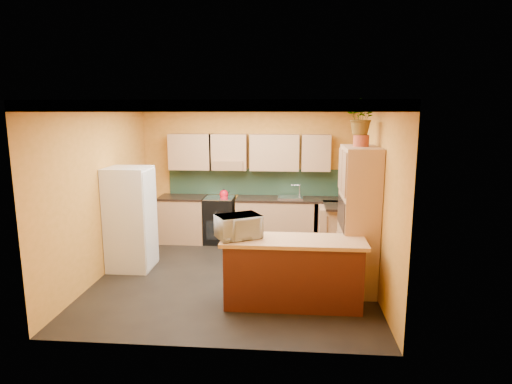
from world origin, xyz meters
TOP-DOWN VIEW (x-y plane):
  - room_shell at (0.02, 0.28)m, footprint 4.24×4.24m
  - base_cabinets_back at (0.10, 1.80)m, footprint 3.65×0.60m
  - countertop_back at (0.10, 1.80)m, footprint 3.65×0.62m
  - stove at (-0.53, 1.80)m, footprint 0.58×0.58m
  - kettle at (-0.43, 1.75)m, footprint 0.18×0.18m
  - sink at (0.87, 1.80)m, footprint 0.48×0.40m
  - base_cabinets_right at (1.80, 1.27)m, footprint 0.60×0.80m
  - countertop_right at (1.80, 1.27)m, footprint 0.62×0.80m
  - fridge at (-1.75, 0.24)m, footprint 0.68×0.66m
  - pantry at (1.85, -0.31)m, footprint 0.48×0.90m
  - fern_pot at (1.85, -0.26)m, footprint 0.22×0.22m
  - fern at (1.85, -0.26)m, footprint 0.50×0.45m
  - breakfast_bar at (0.92, -0.95)m, footprint 1.80×0.55m
  - bar_top at (0.92, -0.95)m, footprint 1.90×0.65m
  - microwave at (0.19, -0.95)m, footprint 0.68×0.61m

SIDE VIEW (x-z plane):
  - base_cabinets_back at x=0.10m, z-range 0.00..0.88m
  - base_cabinets_right at x=1.80m, z-range 0.00..0.88m
  - breakfast_bar at x=0.92m, z-range 0.00..0.88m
  - stove at x=-0.53m, z-range 0.00..0.91m
  - fridge at x=-1.75m, z-range 0.00..1.70m
  - countertop_back at x=0.10m, z-range 0.88..0.92m
  - countertop_right at x=1.80m, z-range 0.88..0.92m
  - bar_top at x=0.92m, z-range 0.88..0.93m
  - sink at x=0.87m, z-range 0.92..0.95m
  - kettle at x=-0.43m, z-range 0.91..1.09m
  - pantry at x=1.85m, z-range 0.00..2.10m
  - microwave at x=0.19m, z-range 0.93..1.24m
  - room_shell at x=0.02m, z-range 0.73..3.45m
  - fern_pot at x=1.85m, z-range 2.10..2.26m
  - fern at x=1.85m, z-range 2.26..2.75m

